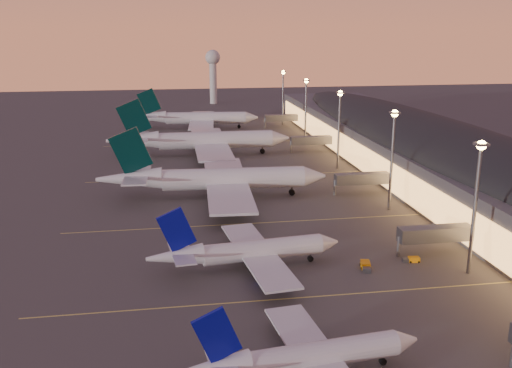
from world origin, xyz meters
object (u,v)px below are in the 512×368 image
(airliner_narrow_south, at_px, (304,357))
(baggage_tug_d, at_px, (366,266))
(airliner_wide_near, at_px, (214,179))
(airliner_wide_mid, at_px, (200,141))
(baggage_tug_c, at_px, (412,260))
(airliner_wide_far, at_px, (195,118))
(radar_tower, at_px, (213,68))
(airliner_narrow_north, at_px, (246,252))

(airliner_narrow_south, height_order, baggage_tug_d, airliner_narrow_south)
(airliner_wide_near, distance_m, airliner_wide_mid, 54.49)
(airliner_wide_near, relative_size, baggage_tug_c, 17.91)
(airliner_wide_far, height_order, radar_tower, radar_tower)
(radar_tower, xyz_separation_m, baggage_tug_d, (7.28, -254.96, -21.30))
(airliner_wide_mid, height_order, airliner_wide_far, airliner_wide_mid)
(radar_tower, bearing_deg, airliner_wide_near, -95.00)
(radar_tower, bearing_deg, airliner_narrow_south, -92.63)
(airliner_narrow_south, relative_size, airliner_wide_near, 0.54)
(airliner_narrow_north, bearing_deg, baggage_tug_c, -9.92)
(airliner_narrow_north, height_order, baggage_tug_d, airliner_narrow_north)
(airliner_wide_far, height_order, baggage_tug_d, airliner_wide_far)
(radar_tower, bearing_deg, baggage_tug_d, -88.36)
(airliner_wide_near, bearing_deg, airliner_narrow_north, -84.80)
(airliner_wide_mid, relative_size, radar_tower, 2.05)
(airliner_narrow_south, bearing_deg, baggage_tug_d, 51.77)
(airliner_narrow_south, bearing_deg, airliner_wide_far, 84.55)
(airliner_wide_far, height_order, baggage_tug_c, airliner_wide_far)
(radar_tower, distance_m, baggage_tug_c, 254.65)
(radar_tower, relative_size, baggage_tug_d, 7.31)
(airliner_wide_far, xyz_separation_m, radar_tower, (16.57, 89.64, 16.99))
(airliner_narrow_south, height_order, baggage_tug_c, airliner_narrow_south)
(airliner_wide_far, relative_size, baggage_tug_d, 13.34)
(radar_tower, height_order, baggage_tug_d, radar_tower)
(airliner_narrow_south, bearing_deg, airliner_narrow_north, 87.39)
(airliner_wide_mid, xyz_separation_m, radar_tower, (17.88, 147.49, 16.37))
(airliner_narrow_north, height_order, baggage_tug_c, airliner_narrow_north)
(airliner_narrow_north, relative_size, airliner_wide_mid, 0.58)
(airliner_narrow_south, relative_size, airliner_narrow_north, 0.88)
(radar_tower, relative_size, baggage_tug_c, 9.23)
(airliner_wide_near, relative_size, baggage_tug_d, 14.19)
(airliner_wide_mid, bearing_deg, airliner_narrow_north, -88.20)
(airliner_narrow_north, xyz_separation_m, airliner_wide_far, (-0.87, 161.52, 1.33))
(radar_tower, bearing_deg, airliner_narrow_north, -93.58)
(airliner_wide_near, bearing_deg, baggage_tug_c, -52.52)
(airliner_narrow_north, distance_m, baggage_tug_c, 33.50)
(airliner_narrow_south, relative_size, baggage_tug_d, 7.63)
(airliner_narrow_south, xyz_separation_m, airliner_wide_mid, (-4.63, 140.54, 2.38))
(airliner_wide_mid, relative_size, baggage_tug_d, 15.00)
(baggage_tug_c, distance_m, baggage_tug_d, 10.48)
(airliner_wide_mid, height_order, baggage_tug_c, airliner_wide_mid)
(airliner_wide_far, distance_m, radar_tower, 92.72)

